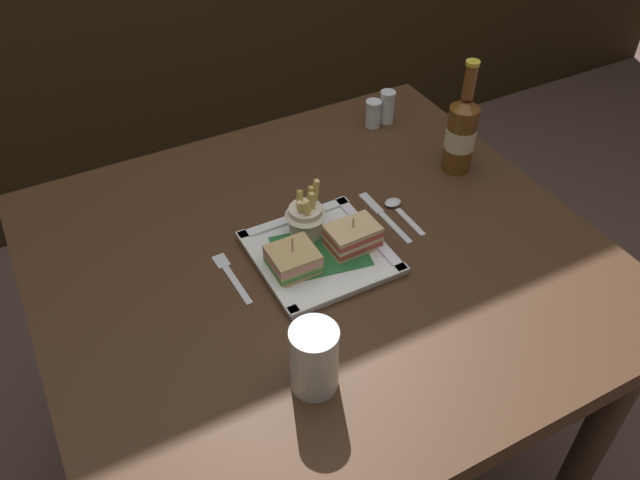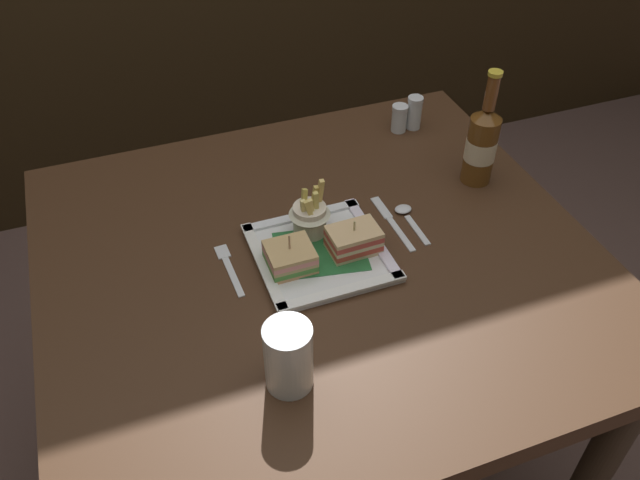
{
  "view_description": "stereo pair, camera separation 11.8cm",
  "coord_description": "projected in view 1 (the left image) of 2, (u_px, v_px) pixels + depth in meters",
  "views": [
    {
      "loc": [
        -0.41,
        -0.78,
        1.59
      ],
      "look_at": [
        -0.0,
        -0.0,
        0.8
      ],
      "focal_mm": 36.28,
      "sensor_mm": 36.0,
      "label": 1
    },
    {
      "loc": [
        -0.31,
        -0.83,
        1.59
      ],
      "look_at": [
        -0.0,
        -0.0,
        0.8
      ],
      "focal_mm": 36.28,
      "sensor_mm": 36.0,
      "label": 2
    }
  ],
  "objects": [
    {
      "name": "pepper_shaker",
      "position": [
        387.0,
        109.0,
        1.54
      ],
      "size": [
        0.04,
        0.04,
        0.08
      ],
      "color": "silver",
      "rests_on": "dining_table"
    },
    {
      "name": "fries_cup",
      "position": [
        308.0,
        215.0,
        1.21
      ],
      "size": [
        0.08,
        0.08,
        0.11
      ],
      "color": "silver",
      "rests_on": "square_plate"
    },
    {
      "name": "square_plate",
      "position": [
        320.0,
        254.0,
        1.2
      ],
      "size": [
        0.24,
        0.24,
        0.02
      ],
      "color": "white",
      "rests_on": "dining_table"
    },
    {
      "name": "salt_shaker",
      "position": [
        373.0,
        115.0,
        1.53
      ],
      "size": [
        0.04,
        0.04,
        0.07
      ],
      "color": "silver",
      "rests_on": "dining_table"
    },
    {
      "name": "ground_plane",
      "position": [
        320.0,
        463.0,
        1.71
      ],
      "size": [
        6.0,
        6.0,
        0.0
      ],
      "primitive_type": "plane",
      "color": "brown"
    },
    {
      "name": "beer_bottle",
      "position": [
        461.0,
        132.0,
        1.36
      ],
      "size": [
        0.06,
        0.06,
        0.25
      ],
      "color": "brown",
      "rests_on": "dining_table"
    },
    {
      "name": "dining_table",
      "position": [
        320.0,
        294.0,
        1.28
      ],
      "size": [
        1.03,
        0.95,
        0.76
      ],
      "color": "#3F2616",
      "rests_on": "ground_plane"
    },
    {
      "name": "sandwich_half_left",
      "position": [
        293.0,
        260.0,
        1.15
      ],
      "size": [
        0.08,
        0.08,
        0.07
      ],
      "color": "tan",
      "rests_on": "square_plate"
    },
    {
      "name": "water_glass",
      "position": [
        314.0,
        362.0,
        0.96
      ],
      "size": [
        0.07,
        0.07,
        0.12
      ],
      "color": "silver",
      "rests_on": "dining_table"
    },
    {
      "name": "spoon",
      "position": [
        397.0,
        207.0,
        1.31
      ],
      "size": [
        0.03,
        0.12,
        0.01
      ],
      "color": "silver",
      "rests_on": "dining_table"
    },
    {
      "name": "sandwich_half_right",
      "position": [
        353.0,
        237.0,
        1.2
      ],
      "size": [
        0.1,
        0.07,
        0.07
      ],
      "color": "#E0BA8C",
      "rests_on": "square_plate"
    },
    {
      "name": "fork",
      "position": [
        231.0,
        275.0,
        1.17
      ],
      "size": [
        0.03,
        0.14,
        0.0
      ],
      "color": "silver",
      "rests_on": "dining_table"
    },
    {
      "name": "knife",
      "position": [
        383.0,
        215.0,
        1.29
      ],
      "size": [
        0.02,
        0.17,
        0.0
      ],
      "color": "silver",
      "rests_on": "dining_table"
    }
  ]
}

